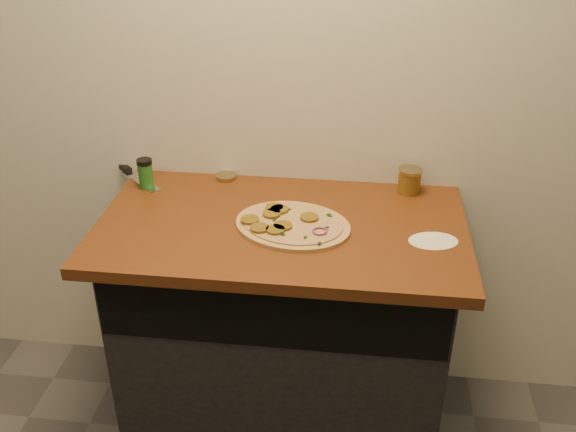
# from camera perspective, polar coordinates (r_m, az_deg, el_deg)

# --- Properties ---
(room_shell) EXTENTS (4.02, 3.52, 2.71)m
(room_shell) POSITION_cam_1_polar(r_m,az_deg,el_deg) (0.51, -22.43, -1.22)
(room_shell) COLOR beige
(room_shell) RESTS_ON ground
(cabinet) EXTENTS (1.10, 0.60, 0.86)m
(cabinet) POSITION_cam_1_polar(r_m,az_deg,el_deg) (2.38, -0.43, -10.04)
(cabinet) COLOR black
(cabinet) RESTS_ON ground
(countertop) EXTENTS (1.20, 0.70, 0.04)m
(countertop) POSITION_cam_1_polar(r_m,az_deg,el_deg) (2.10, -0.57, -1.00)
(countertop) COLOR #653113
(countertop) RESTS_ON cabinet
(pizza) EXTENTS (0.45, 0.45, 0.03)m
(pizza) POSITION_cam_1_polar(r_m,az_deg,el_deg) (2.06, 0.26, -0.73)
(pizza) COLOR tan
(pizza) RESTS_ON countertop
(chefs_knife) EXTENTS (0.26, 0.25, 0.02)m
(chefs_knife) POSITION_cam_1_polar(r_m,az_deg,el_deg) (2.48, -13.81, 3.75)
(chefs_knife) COLOR #B7BAC1
(chefs_knife) RESTS_ON countertop
(mason_jar_lid) EXTENTS (0.09, 0.09, 0.02)m
(mason_jar_lid) POSITION_cam_1_polar(r_m,az_deg,el_deg) (2.38, -5.52, 3.49)
(mason_jar_lid) COLOR #9A8B59
(mason_jar_lid) RESTS_ON countertop
(salsa_jar) EXTENTS (0.08, 0.08, 0.09)m
(salsa_jar) POSITION_cam_1_polar(r_m,az_deg,el_deg) (2.30, 10.74, 3.11)
(salsa_jar) COLOR #A72B10
(salsa_jar) RESTS_ON countertop
(spice_shaker) EXTENTS (0.05, 0.05, 0.11)m
(spice_shaker) POSITION_cam_1_polar(r_m,az_deg,el_deg) (2.34, -12.55, 3.72)
(spice_shaker) COLOR #1F6320
(spice_shaker) RESTS_ON countertop
(flour_spill) EXTENTS (0.18, 0.18, 0.00)m
(flour_spill) POSITION_cam_1_polar(r_m,az_deg,el_deg) (2.03, 12.78, -2.17)
(flour_spill) COLOR silver
(flour_spill) RESTS_ON countertop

